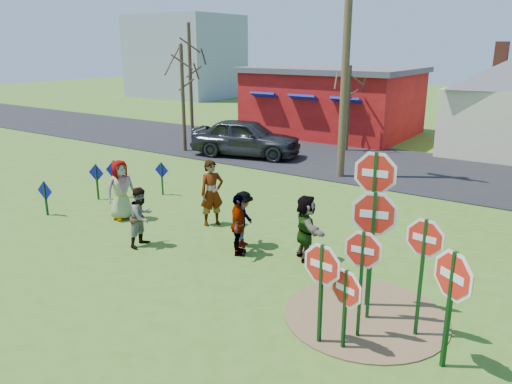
% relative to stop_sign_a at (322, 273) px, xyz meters
% --- Properties ---
extents(ground, '(120.00, 120.00, 0.00)m').
position_rel_stop_sign_a_xyz_m(ground, '(-4.16, 2.32, -1.37)').
color(ground, '#3B631C').
rests_on(ground, ground).
extents(road, '(120.00, 7.50, 0.04)m').
position_rel_stop_sign_a_xyz_m(road, '(-4.16, 13.82, -1.35)').
color(road, black).
rests_on(road, ground).
extents(dirt_patch, '(3.20, 3.20, 0.03)m').
position_rel_stop_sign_a_xyz_m(dirt_patch, '(0.34, 1.32, -1.36)').
color(dirt_patch, brown).
rests_on(dirt_patch, ground).
extents(red_building, '(9.40, 7.69, 3.90)m').
position_rel_stop_sign_a_xyz_m(red_building, '(-9.66, 20.31, 0.59)').
color(red_building, maroon).
rests_on(red_building, ground).
extents(distant_building, '(10.00, 8.00, 8.00)m').
position_rel_stop_sign_a_xyz_m(distant_building, '(-32.16, 32.32, 2.63)').
color(distant_building, '#8C939E').
rests_on(distant_building, ground).
extents(stop_sign_a, '(1.01, 0.15, 2.03)m').
position_rel_stop_sign_a_xyz_m(stop_sign_a, '(0.00, 0.00, 0.00)').
color(stop_sign_a, '#103C16').
rests_on(stop_sign_a, ground).
extents(stop_sign_b, '(1.11, 0.17, 3.37)m').
position_rel_stop_sign_a_xyz_m(stop_sign_b, '(0.19, 1.72, 1.09)').
color(stop_sign_b, '#103C16').
rests_on(stop_sign_b, ground).
extents(stop_sign_c, '(0.93, 0.09, 2.19)m').
position_rel_stop_sign_a_xyz_m(stop_sign_c, '(0.50, 0.56, 0.15)').
color(stop_sign_c, '#103C16').
rests_on(stop_sign_c, ground).
extents(stop_sign_d, '(0.95, 0.14, 2.40)m').
position_rel_stop_sign_a_xyz_m(stop_sign_d, '(1.36, 1.21, 0.35)').
color(stop_sign_d, '#103C16').
rests_on(stop_sign_d, ground).
extents(stop_sign_e, '(0.89, 0.29, 1.63)m').
position_rel_stop_sign_a_xyz_m(stop_sign_e, '(0.43, 0.08, -0.31)').
color(stop_sign_e, '#103C16').
rests_on(stop_sign_e, ground).
extents(stop_sign_f, '(0.95, 0.64, 2.21)m').
position_rel_stop_sign_a_xyz_m(stop_sign_f, '(2.02, 0.55, 0.15)').
color(stop_sign_f, '#103C16').
rests_on(stop_sign_f, ground).
extents(stop_sign_g, '(1.12, 0.34, 2.74)m').
position_rel_stop_sign_a_xyz_m(stop_sign_g, '(0.40, 1.26, 0.53)').
color(stop_sign_g, '#103C16').
rests_on(stop_sign_g, ground).
extents(blue_diamond_a, '(0.62, 0.10, 1.11)m').
position_rel_stop_sign_a_xyz_m(blue_diamond_a, '(-10.30, 1.44, -0.70)').
color(blue_diamond_a, '#103C16').
rests_on(blue_diamond_a, ground).
extents(blue_diamond_b, '(0.60, 0.16, 1.26)m').
position_rel_stop_sign_a_xyz_m(blue_diamond_b, '(-10.32, 3.43, -0.59)').
color(blue_diamond_b, '#103C16').
rests_on(blue_diamond_b, ground).
extents(blue_diamond_c, '(0.72, 0.15, 1.33)m').
position_rel_stop_sign_a_xyz_m(blue_diamond_c, '(-10.03, 3.97, -0.56)').
color(blue_diamond_c, '#103C16').
rests_on(blue_diamond_c, ground).
extents(blue_diamond_d, '(0.57, 0.09, 1.19)m').
position_rel_stop_sign_a_xyz_m(blue_diamond_d, '(-8.88, 5.10, -0.63)').
color(blue_diamond_d, '#103C16').
rests_on(blue_diamond_d, ground).
extents(person_a, '(0.84, 1.04, 1.85)m').
position_rel_stop_sign_a_xyz_m(person_a, '(-8.08, 2.56, -0.45)').
color(person_a, '#4A5F98').
rests_on(person_a, ground).
extents(person_b, '(0.76, 0.85, 1.96)m').
position_rel_stop_sign_a_xyz_m(person_b, '(-5.47, 3.71, -0.40)').
color(person_b, '#246857').
rests_on(person_b, ground).
extents(person_c, '(0.70, 0.85, 1.60)m').
position_rel_stop_sign_a_xyz_m(person_c, '(-6.00, 1.43, -0.57)').
color(person_c, brown).
rests_on(person_c, ground).
extents(person_d, '(0.78, 1.08, 1.51)m').
position_rel_stop_sign_a_xyz_m(person_d, '(-3.75, 2.88, -0.62)').
color(person_d, '#38393E').
rests_on(person_d, ground).
extents(person_e, '(0.81, 1.00, 1.59)m').
position_rel_stop_sign_a_xyz_m(person_e, '(-3.53, 2.36, -0.58)').
color(person_e, '#482A54').
rests_on(person_e, ground).
extents(person_f, '(1.46, 1.43, 1.67)m').
position_rel_stop_sign_a_xyz_m(person_f, '(-1.98, 3.06, -0.54)').
color(person_f, '#1B4E25').
rests_on(person_f, ground).
extents(suv, '(5.55, 3.31, 1.77)m').
position_rel_stop_sign_a_xyz_m(suv, '(-10.10, 11.94, -0.45)').
color(suv, '#313137').
rests_on(suv, road).
extents(utility_pole, '(2.37, 0.30, 9.70)m').
position_rel_stop_sign_a_xyz_m(utility_pole, '(-4.73, 10.98, 3.73)').
color(utility_pole, '#4C3823').
rests_on(utility_pole, ground).
extents(bare_tree_west, '(1.80, 1.80, 6.21)m').
position_rel_stop_sign_a_xyz_m(bare_tree_west, '(-13.83, 12.35, 2.64)').
color(bare_tree_west, '#382819').
rests_on(bare_tree_west, ground).
extents(bare_tree_east, '(1.80, 1.80, 4.20)m').
position_rel_stop_sign_a_xyz_m(bare_tree_east, '(-6.71, 15.87, 1.35)').
color(bare_tree_east, '#382819').
rests_on(bare_tree_east, ground).
extents(bare_tree_mid, '(1.80, 1.80, 5.18)m').
position_rel_stop_sign_a_xyz_m(bare_tree_mid, '(-13.37, 11.24, 1.98)').
color(bare_tree_mid, '#382819').
rests_on(bare_tree_mid, ground).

